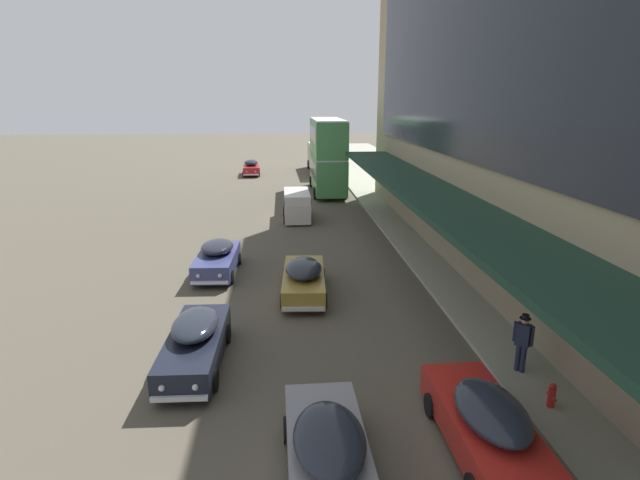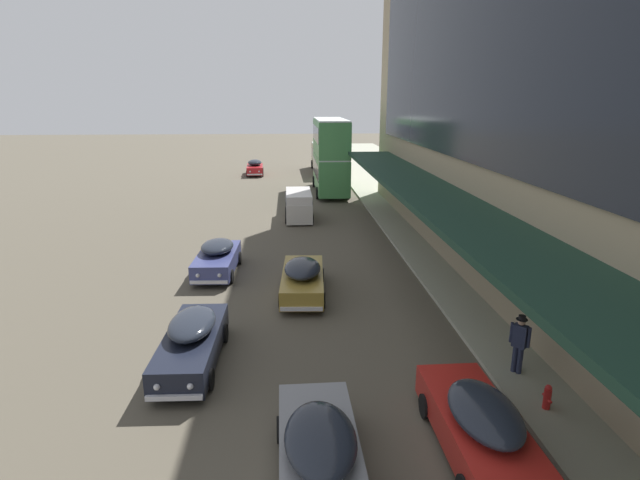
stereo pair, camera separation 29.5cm
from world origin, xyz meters
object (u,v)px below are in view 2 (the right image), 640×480
(sedan_trailing_near, at_px, (255,168))
(sedan_oncoming_rear, at_px, (480,426))
(sedan_second_near, at_px, (217,257))
(transit_bus_kerbside_front, at_px, (325,157))
(sedan_second_mid, at_px, (192,341))
(pedestrian_at_kerb, at_px, (519,341))
(sedan_trailing_mid, at_px, (303,278))
(vw_van, at_px, (299,204))
(transit_bus_kerbside_rear, at_px, (330,154))
(fire_hydrant, at_px, (547,397))
(sedan_oncoming_front, at_px, (320,453))

(sedan_trailing_near, distance_m, sedan_oncoming_rear, 46.60)
(sedan_second_near, bearing_deg, transit_bus_kerbside_front, 77.16)
(sedan_trailing_near, bearing_deg, sedan_oncoming_rear, -80.15)
(sedan_trailing_near, xyz_separation_m, sedan_second_mid, (0.50, -41.15, -0.03))
(sedan_second_near, relative_size, pedestrian_at_kerb, 2.52)
(sedan_trailing_mid, height_order, pedestrian_at_kerb, pedestrian_at_kerb)
(vw_van, height_order, pedestrian_at_kerb, pedestrian_at_kerb)
(sedan_second_near, bearing_deg, sedan_trailing_near, 90.26)
(transit_bus_kerbside_front, bearing_deg, vw_van, -98.82)
(transit_bus_kerbside_rear, bearing_deg, vw_van, -106.91)
(transit_bus_kerbside_front, relative_size, vw_van, 2.25)
(pedestrian_at_kerb, bearing_deg, fire_hydrant, -90.25)
(fire_hydrant, bearing_deg, sedan_oncoming_rear, -148.73)
(transit_bus_kerbside_rear, bearing_deg, fire_hydrant, -84.83)
(transit_bus_kerbside_front, height_order, sedan_second_mid, transit_bus_kerbside_front)
(sedan_oncoming_front, distance_m, fire_hydrant, 6.59)
(sedan_second_near, xyz_separation_m, sedan_second_mid, (0.36, -8.66, 0.01))
(sedan_second_near, distance_m, sedan_trailing_mid, 5.07)
(vw_van, relative_size, fire_hydrant, 6.50)
(sedan_second_mid, height_order, sedan_trailing_mid, same)
(sedan_oncoming_front, xyz_separation_m, pedestrian_at_kerb, (6.22, 4.01, 0.39))
(pedestrian_at_kerb, height_order, fire_hydrant, pedestrian_at_kerb)
(sedan_oncoming_rear, distance_m, pedestrian_at_kerb, 4.13)
(transit_bus_kerbside_rear, height_order, sedan_oncoming_rear, transit_bus_kerbside_rear)
(sedan_oncoming_front, relative_size, vw_van, 1.08)
(sedan_oncoming_front, height_order, sedan_oncoming_rear, sedan_oncoming_front)
(sedan_oncoming_rear, height_order, vw_van, vw_van)
(sedan_trailing_mid, relative_size, pedestrian_at_kerb, 2.73)
(fire_hydrant, bearing_deg, sedan_second_near, 130.65)
(fire_hydrant, bearing_deg, sedan_trailing_near, 103.18)
(vw_van, xyz_separation_m, pedestrian_at_kerb, (6.07, -21.13, 0.08))
(vw_van, bearing_deg, transit_bus_kerbside_rear, 73.09)
(sedan_oncoming_front, height_order, fire_hydrant, sedan_oncoming_front)
(vw_van, xyz_separation_m, fire_hydrant, (6.06, -22.97, -0.60))
(sedan_second_near, height_order, sedan_oncoming_rear, sedan_oncoming_rear)
(transit_bus_kerbside_front, xyz_separation_m, sedan_trailing_mid, (-3.73, -37.11, -1.00))
(transit_bus_kerbside_front, relative_size, sedan_oncoming_front, 2.09)
(sedan_trailing_near, relative_size, sedan_trailing_mid, 0.90)
(fire_hydrant, bearing_deg, transit_bus_kerbside_rear, 95.17)
(sedan_oncoming_front, xyz_separation_m, sedan_second_mid, (-3.68, 5.45, -0.01))
(sedan_trailing_near, relative_size, sedan_second_near, 0.97)
(pedestrian_at_kerb, bearing_deg, sedan_oncoming_rear, -126.34)
(sedan_oncoming_rear, bearing_deg, sedan_trailing_mid, 110.23)
(transit_bus_kerbside_rear, bearing_deg, sedan_oncoming_front, -95.22)
(sedan_trailing_mid, distance_m, vw_van, 14.13)
(sedan_trailing_near, height_order, sedan_trailing_mid, sedan_trailing_near)
(sedan_trailing_mid, xyz_separation_m, pedestrian_at_kerb, (6.24, -7.01, 0.40))
(sedan_second_near, bearing_deg, sedan_trailing_mid, -37.58)
(transit_bus_kerbside_front, height_order, pedestrian_at_kerb, transit_bus_kerbside_front)
(transit_bus_kerbside_front, relative_size, sedan_second_near, 2.19)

